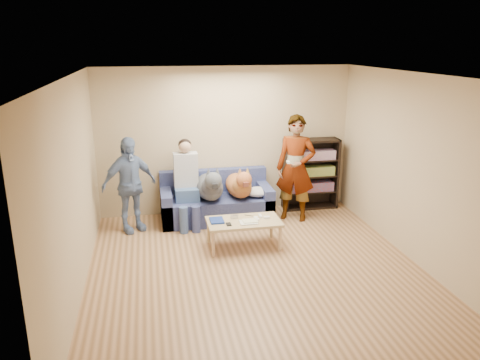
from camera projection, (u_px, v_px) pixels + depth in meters
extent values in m
plane|color=brown|center=(257.00, 272.00, 6.32)|extent=(5.00, 5.00, 0.00)
plane|color=white|center=(260.00, 76.00, 5.58)|extent=(5.00, 5.00, 0.00)
plane|color=tan|center=(226.00, 141.00, 8.30)|extent=(4.50, 0.00, 4.50)
plane|color=tan|center=(334.00, 270.00, 3.60)|extent=(4.50, 0.00, 4.50)
plane|color=tan|center=(74.00, 190.00, 5.53)|extent=(0.00, 5.00, 5.00)
plane|color=tan|center=(419.00, 171.00, 6.37)|extent=(0.00, 5.00, 5.00)
ellipsoid|color=#B5B4B9|center=(258.00, 192.00, 8.06)|extent=(0.44, 0.37, 0.15)
imported|color=gray|center=(296.00, 168.00, 7.98)|extent=(0.79, 0.70, 1.83)
imported|color=#788CC0|center=(129.00, 185.00, 7.50)|extent=(0.99, 0.75, 1.57)
cube|color=white|center=(288.00, 162.00, 7.70)|extent=(0.06, 0.13, 0.03)
cube|color=navy|center=(217.00, 220.00, 6.96)|extent=(0.20, 0.26, 0.03)
cube|color=silver|center=(248.00, 222.00, 6.91)|extent=(0.26, 0.20, 0.02)
cube|color=beige|center=(250.00, 221.00, 6.93)|extent=(0.22, 0.17, 0.01)
cube|color=#B1B1B6|center=(234.00, 217.00, 7.08)|extent=(0.11, 0.06, 0.05)
cube|color=white|center=(260.00, 216.00, 7.14)|extent=(0.04, 0.13, 0.03)
cube|color=silver|center=(267.00, 217.00, 7.08)|extent=(0.09, 0.06, 0.03)
cylinder|color=white|center=(257.00, 219.00, 7.01)|extent=(0.07, 0.07, 0.02)
cylinder|color=white|center=(256.00, 218.00, 7.09)|extent=(0.07, 0.07, 0.02)
cylinder|color=orange|center=(245.00, 224.00, 6.84)|extent=(0.13, 0.06, 0.01)
cylinder|color=black|center=(249.00, 215.00, 7.19)|extent=(0.13, 0.08, 0.01)
cube|color=black|center=(229.00, 224.00, 6.83)|extent=(0.07, 0.12, 0.02)
cube|color=#515B93|center=(216.00, 208.00, 8.14)|extent=(1.90, 0.85, 0.42)
cube|color=#515B93|center=(213.00, 180.00, 8.34)|extent=(1.90, 0.18, 0.40)
cube|color=#515B93|center=(166.00, 207.00, 7.96)|extent=(0.18, 0.85, 0.58)
cube|color=#515B93|center=(264.00, 200.00, 8.28)|extent=(0.18, 0.85, 0.58)
cube|color=#426892|center=(187.00, 194.00, 7.88)|extent=(0.40, 0.38, 0.22)
cylinder|color=#425791|center=(184.00, 221.00, 7.56)|extent=(0.14, 0.14, 0.47)
cylinder|color=#414D90|center=(196.00, 220.00, 7.60)|extent=(0.14, 0.14, 0.47)
cube|color=silver|center=(186.00, 170.00, 7.86)|extent=(0.40, 0.24, 0.58)
sphere|color=tan|center=(185.00, 147.00, 7.75)|extent=(0.21, 0.21, 0.21)
ellipsoid|color=black|center=(185.00, 144.00, 7.77)|extent=(0.22, 0.22, 0.19)
ellipsoid|color=#52565D|center=(209.00, 187.00, 7.96)|extent=(0.46, 0.95, 0.40)
sphere|color=#464850|center=(212.00, 187.00, 7.63)|extent=(0.34, 0.34, 0.34)
sphere|color=#52555D|center=(213.00, 181.00, 7.42)|extent=(0.28, 0.28, 0.28)
cube|color=black|center=(214.00, 185.00, 7.31)|extent=(0.09, 0.13, 0.08)
cone|color=#4B4F55|center=(209.00, 172.00, 7.39)|extent=(0.09, 0.09, 0.13)
cone|color=#4C5057|center=(217.00, 171.00, 7.41)|extent=(0.09, 0.09, 0.13)
cylinder|color=#4F5259|center=(206.00, 182.00, 8.37)|extent=(0.05, 0.31, 0.18)
ellipsoid|color=#AB6434|center=(239.00, 185.00, 8.08)|extent=(0.43, 0.89, 0.37)
sphere|color=#AD6D34|center=(242.00, 186.00, 7.77)|extent=(0.32, 0.32, 0.32)
sphere|color=#AA6434|center=(244.00, 180.00, 7.58)|extent=(0.26, 0.26, 0.26)
cube|color=brown|center=(245.00, 184.00, 7.48)|extent=(0.08, 0.12, 0.07)
cone|color=#A85533|center=(240.00, 171.00, 7.55)|extent=(0.08, 0.08, 0.12)
cone|color=#B48437|center=(247.00, 171.00, 7.57)|extent=(0.08, 0.08, 0.12)
cylinder|color=#AE6035|center=(234.00, 181.00, 8.46)|extent=(0.05, 0.29, 0.17)
cube|color=tan|center=(244.00, 222.00, 7.00)|extent=(1.10, 0.60, 0.04)
cylinder|color=tan|center=(213.00, 244.00, 6.73)|extent=(0.05, 0.05, 0.38)
cylinder|color=#D3B582|center=(280.00, 239.00, 6.92)|extent=(0.05, 0.05, 0.38)
cylinder|color=tan|center=(209.00, 231.00, 7.20)|extent=(0.05, 0.05, 0.38)
cylinder|color=tan|center=(271.00, 226.00, 7.39)|extent=(0.05, 0.05, 0.38)
cube|color=black|center=(286.00, 175.00, 8.52)|extent=(0.04, 0.34, 1.30)
cube|color=black|center=(335.00, 173.00, 8.70)|extent=(0.04, 0.34, 1.30)
cube|color=black|center=(312.00, 140.00, 8.43)|extent=(1.00, 0.34, 0.04)
cube|color=black|center=(309.00, 206.00, 8.79)|extent=(1.00, 0.34, 0.04)
cube|color=black|center=(308.00, 172.00, 8.76)|extent=(1.00, 0.02, 1.30)
cube|color=black|center=(310.00, 191.00, 8.70)|extent=(0.94, 0.32, 0.03)
cube|color=black|center=(310.00, 176.00, 8.62)|extent=(0.94, 0.32, 0.02)
cube|color=black|center=(311.00, 160.00, 8.53)|extent=(0.94, 0.32, 0.02)
cube|color=#B23333|center=(310.00, 186.00, 8.66)|extent=(0.84, 0.24, 0.17)
cube|color=gold|center=(311.00, 171.00, 8.57)|extent=(0.84, 0.24, 0.17)
cube|color=#994C99|center=(312.00, 155.00, 8.48)|extent=(0.84, 0.24, 0.17)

